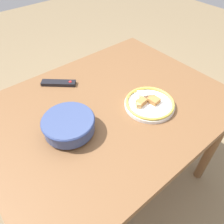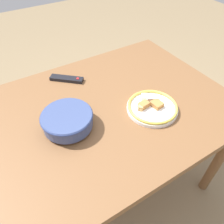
# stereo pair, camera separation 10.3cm
# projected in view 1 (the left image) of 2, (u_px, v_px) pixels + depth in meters

# --- Properties ---
(ground_plane) EXTENTS (8.00, 8.00, 0.00)m
(ground_plane) POSITION_uv_depth(u_px,v_px,m) (109.00, 179.00, 1.67)
(ground_plane) COLOR #7F6B4C
(dining_table) EXTENTS (1.25, 0.95, 0.78)m
(dining_table) POSITION_uv_depth(u_px,v_px,m) (108.00, 117.00, 1.19)
(dining_table) COLOR brown
(dining_table) RESTS_ON ground_plane
(noodle_bowl) EXTENTS (0.24, 0.24, 0.08)m
(noodle_bowl) POSITION_uv_depth(u_px,v_px,m) (69.00, 124.00, 0.97)
(noodle_bowl) COLOR #384775
(noodle_bowl) RESTS_ON dining_table
(food_plate) EXTENTS (0.26, 0.26, 0.05)m
(food_plate) POSITION_uv_depth(u_px,v_px,m) (149.00, 103.00, 1.11)
(food_plate) COLOR white
(food_plate) RESTS_ON dining_table
(tv_remote) EXTENTS (0.18, 0.16, 0.02)m
(tv_remote) POSITION_uv_depth(u_px,v_px,m) (59.00, 83.00, 1.25)
(tv_remote) COLOR black
(tv_remote) RESTS_ON dining_table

